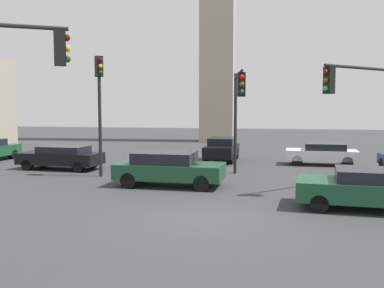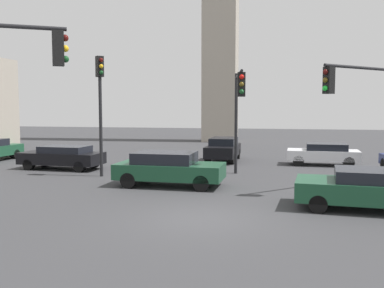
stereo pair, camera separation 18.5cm
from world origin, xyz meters
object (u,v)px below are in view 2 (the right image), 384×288
at_px(car_2, 324,153).
at_px(car_5, 371,188).
at_px(traffic_light_2, 100,94).
at_px(traffic_light_3, 238,100).
at_px(traffic_light_1, 362,98).
at_px(car_6, 223,149).
at_px(car_0, 169,168).
at_px(car_1, 62,157).

bearing_deg(car_2, car_5, 94.68).
bearing_deg(traffic_light_2, traffic_light_3, 46.39).
relative_size(traffic_light_3, car_5, 1.04).
relative_size(traffic_light_1, traffic_light_3, 1.05).
bearing_deg(traffic_light_1, car_6, -97.60).
distance_m(traffic_light_3, car_5, 7.62).
relative_size(traffic_light_2, traffic_light_3, 1.15).
bearing_deg(traffic_light_2, car_0, 19.08).
bearing_deg(car_0, car_2, 50.30).
distance_m(car_0, car_2, 11.01).
relative_size(car_1, car_6, 1.11).
xyz_separation_m(traffic_light_1, traffic_light_3, (-5.06, 1.89, -0.05)).
xyz_separation_m(car_0, car_1, (-7.00, 3.81, -0.09)).
bearing_deg(car_5, traffic_light_1, -87.91).
bearing_deg(traffic_light_1, car_5, 42.67).
relative_size(traffic_light_2, car_5, 1.20).
distance_m(car_2, car_5, 11.23).
xyz_separation_m(traffic_light_2, car_0, (3.91, -1.90, -3.27)).
relative_size(car_2, car_5, 0.84).
bearing_deg(car_1, traffic_light_2, 152.07).
xyz_separation_m(car_2, car_5, (0.43, -11.22, 0.04)).
bearing_deg(car_5, car_1, -19.47).
height_order(traffic_light_3, car_5, traffic_light_3).
bearing_deg(car_2, traffic_light_1, 96.73).
height_order(car_2, car_6, car_6).
distance_m(traffic_light_1, car_6, 11.54).
height_order(car_0, car_6, car_0).
xyz_separation_m(car_1, car_6, (8.24, 5.31, 0.08)).
relative_size(traffic_light_3, car_2, 1.24).
xyz_separation_m(car_1, car_2, (14.28, 4.46, -0.00)).
bearing_deg(traffic_light_1, car_0, -42.93).
relative_size(traffic_light_2, car_2, 1.42).
relative_size(car_0, car_6, 1.13).
distance_m(car_1, car_6, 9.80).
bearing_deg(car_6, traffic_light_3, 14.34).
xyz_separation_m(traffic_light_1, traffic_light_2, (-11.79, 1.73, 0.27)).
xyz_separation_m(car_1, car_5, (14.71, -6.76, 0.03)).
xyz_separation_m(car_5, car_6, (-6.47, 12.07, 0.05)).
height_order(car_1, car_2, car_2).
bearing_deg(car_5, car_2, -82.59).
xyz_separation_m(car_0, car_6, (1.24, 9.11, -0.01)).
distance_m(car_2, car_6, 6.10).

